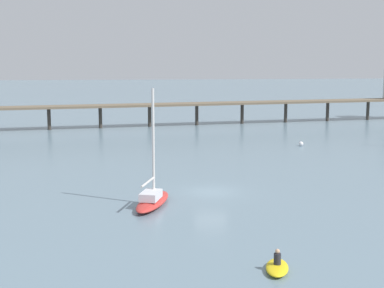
% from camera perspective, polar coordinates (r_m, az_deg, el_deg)
% --- Properties ---
extents(ground_plane, '(400.00, 400.00, 0.00)m').
position_cam_1_polar(ground_plane, '(44.77, 1.92, -4.80)').
color(ground_plane, slate).
extents(pier, '(81.01, 15.33, 8.09)m').
position_cam_1_polar(pier, '(88.68, 5.86, 4.56)').
color(pier, brown).
rests_on(pier, ground_plane).
extents(sailboat_red, '(3.42, 6.25, 8.29)m').
position_cam_1_polar(sailboat_red, '(40.72, -3.97, -5.40)').
color(sailboat_red, red).
rests_on(sailboat_red, ground_plane).
extents(dinghy_yellow, '(1.69, 2.67, 1.14)m').
position_cam_1_polar(dinghy_yellow, '(29.27, 8.48, -12.00)').
color(dinghy_yellow, yellow).
rests_on(dinghy_yellow, ground_plane).
extents(mooring_buoy_near, '(0.53, 0.53, 0.53)m').
position_cam_1_polar(mooring_buoy_near, '(67.98, 10.80, 0.02)').
color(mooring_buoy_near, silver).
rests_on(mooring_buoy_near, ground_plane).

